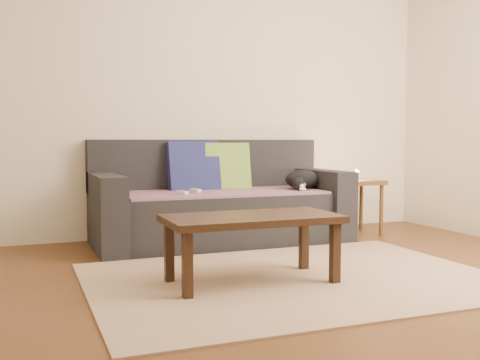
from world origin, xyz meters
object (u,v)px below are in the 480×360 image
Objects in this scene: wii_remote_a at (182,193)px; side_table at (356,189)px; coffee_table at (252,224)px; cat at (302,180)px; wii_remote_b at (195,191)px; sofa at (219,206)px.

side_table reaches higher than wii_remote_a.
side_table reaches higher than coffee_table.
cat reaches higher than coffee_table.
cat is 0.97m from wii_remote_b.
sofa is 2.02× the size of coffee_table.
wii_remote_a is 1.70m from side_table.
wii_remote_a is 0.20m from wii_remote_b.
wii_remote_b is 0.14× the size of coffee_table.
wii_remote_b is 1.54m from side_table.
wii_remote_b is at bearing -152.49° from sofa.
cat is 2.58× the size of wii_remote_a.
wii_remote_b is (0.15, 0.13, 0.00)m from wii_remote_a.
cat is (0.72, -0.15, 0.21)m from sofa.
side_table is (1.30, -0.11, 0.11)m from sofa.
wii_remote_b is at bearing -58.95° from wii_remote_a.
wii_remote_a is at bearing -174.95° from side_table.
wii_remote_a is 1.00× the size of wii_remote_b.
cat reaches higher than side_table.
wii_remote_b is (-0.24, -0.13, 0.15)m from sofa.
wii_remote_a is 0.14× the size of coffee_table.
wii_remote_b is at bearing 162.14° from cat.
coffee_table is (0.11, -1.15, -0.09)m from wii_remote_a.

